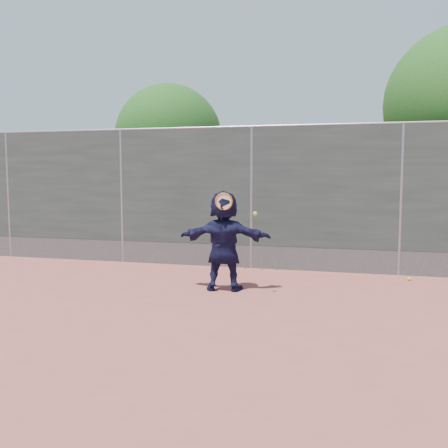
# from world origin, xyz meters

# --- Properties ---
(ground) EXTENTS (80.00, 80.00, 0.00)m
(ground) POSITION_xyz_m (0.00, 0.00, 0.00)
(ground) COLOR #9E4C42
(ground) RESTS_ON ground
(player) EXTENTS (1.65, 0.68, 1.73)m
(player) POSITION_xyz_m (-0.05, 1.39, 0.87)
(player) COLOR black
(player) RESTS_ON ground
(ball_ground) EXTENTS (0.07, 0.07, 0.07)m
(ball_ground) POSITION_xyz_m (3.15, 2.99, 0.03)
(ball_ground) COLOR #B5D22E
(ball_ground) RESTS_ON ground
(fence) EXTENTS (20.00, 0.06, 3.03)m
(fence) POSITION_xyz_m (-0.00, 3.50, 1.58)
(fence) COLOR #38423D
(fence) RESTS_ON ground
(swing_action) EXTENTS (0.73, 0.22, 0.51)m
(swing_action) POSITION_xyz_m (0.05, 1.18, 1.52)
(swing_action) COLOR #BF6911
(swing_action) RESTS_ON ground
(tree_left) EXTENTS (3.15, 3.00, 4.53)m
(tree_left) POSITION_xyz_m (-2.85, 6.55, 2.94)
(tree_left) COLOR #382314
(tree_left) RESTS_ON ground
(weed_clump) EXTENTS (0.68, 0.07, 0.30)m
(weed_clump) POSITION_xyz_m (0.29, 3.38, 0.13)
(weed_clump) COLOR #387226
(weed_clump) RESTS_ON ground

